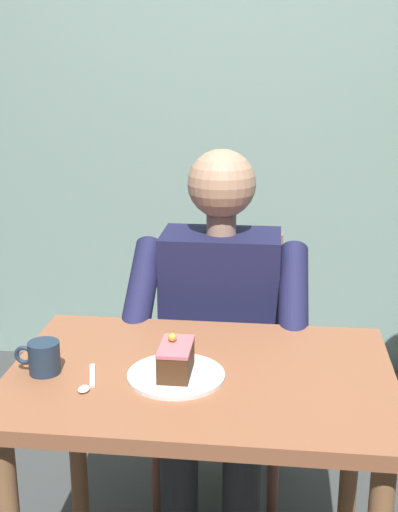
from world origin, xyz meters
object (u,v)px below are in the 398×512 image
seated_person (218,341)px  coffee_cup (43,357)px  cake_slice (176,359)px  dining_table (201,416)px  dessert_spoon (88,383)px  chair (222,357)px

seated_person → coffee_cup: 0.65m
seated_person → cake_slice: 0.54m
dining_table → dessert_spoon: size_ratio=6.29×
chair → seated_person: seated_person is taller
dining_table → coffee_cup: size_ratio=8.33×
cake_slice → chair: bearing=-94.4°
chair → cake_slice: size_ratio=7.07×
cake_slice → seated_person: bearing=-95.9°
chair → seated_person: 0.22m
coffee_cup → dessert_spoon: 0.13m
dining_table → chair: chair is taller
chair → coffee_cup: bearing=62.5°
chair → dessert_spoon: (0.24, 0.73, 0.27)m
dessert_spoon → seated_person: bearing=-113.5°
dining_table → coffee_cup: 0.40m
chair → cake_slice: (0.05, 0.68, 0.31)m
chair → dining_table: bearing=90.0°
seated_person → cake_slice: seated_person is taller
dining_table → seated_person: size_ratio=0.75×
dining_table → seated_person: bearing=-90.0°
seated_person → coffee_cup: (0.36, 0.52, 0.17)m
dining_table → seated_person: (0.00, -0.47, -0.01)m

